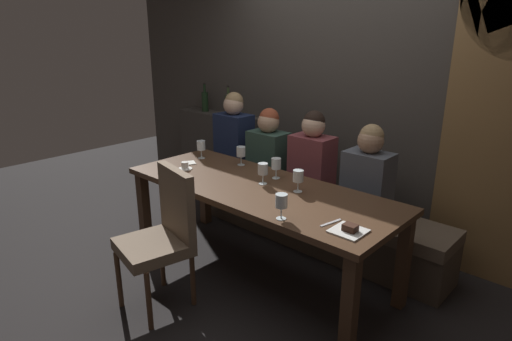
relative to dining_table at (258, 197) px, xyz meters
name	(u,v)px	position (x,y,z in m)	size (l,w,h in m)	color
ground	(258,272)	(0.00, 0.00, -0.65)	(9.00, 9.00, 0.00)	black
back_wall_tiled	(350,72)	(0.00, 1.22, 0.85)	(6.00, 0.12, 3.00)	#423D38
back_counter	(220,154)	(-1.55, 1.04, -0.18)	(1.10, 0.28, 0.95)	#38342F
dining_table	(258,197)	(0.00, 0.00, 0.00)	(2.20, 0.84, 0.74)	#412B1C
banquette_bench	(310,219)	(0.00, 0.70, -0.42)	(2.50, 0.44, 0.45)	#40352A
chair_near_side	(163,231)	(-0.21, -0.72, -0.09)	(0.52, 0.52, 0.98)	#4C3321
diner_redhead	(234,136)	(-0.98, 0.71, 0.19)	(0.36, 0.24, 0.83)	#192342
diner_bearded	(268,149)	(-0.49, 0.68, 0.14)	(0.36, 0.24, 0.73)	#2D473D
diner_far_end	(312,157)	(-0.01, 0.71, 0.16)	(0.36, 0.24, 0.77)	brown
diner_near_end	(368,173)	(0.54, 0.68, 0.14)	(0.36, 0.24, 0.73)	#4C515B
wine_bottle_dark_red	(205,101)	(-1.77, 1.03, 0.42)	(0.08, 0.08, 0.33)	black
wine_bottle_pale_label	(228,105)	(-1.38, 1.03, 0.42)	(0.08, 0.08, 0.33)	#384728
wine_glass_near_left	(276,165)	(-0.01, 0.23, 0.20)	(0.08, 0.08, 0.16)	silver
wine_glass_far_right	(263,169)	(0.00, 0.06, 0.20)	(0.08, 0.08, 0.16)	silver
wine_glass_center_front	(281,202)	(0.51, -0.34, 0.20)	(0.08, 0.08, 0.16)	silver
wine_glass_center_back	(241,152)	(-0.46, 0.29, 0.20)	(0.08, 0.08, 0.16)	silver
wine_glass_near_right	(201,146)	(-0.87, 0.19, 0.20)	(0.08, 0.08, 0.16)	silver
wine_glass_far_left	(298,177)	(0.30, 0.11, 0.20)	(0.08, 0.08, 0.16)	silver
espresso_cup	(185,166)	(-0.72, -0.12, 0.11)	(0.12, 0.12, 0.06)	white
dessert_plate	(349,230)	(0.91, -0.21, 0.10)	(0.19, 0.19, 0.05)	white
fork_on_table	(331,223)	(0.77, -0.18, 0.09)	(0.02, 0.17, 0.01)	silver
folded_napkin	(189,163)	(-0.83, 0.01, 0.09)	(0.11, 0.10, 0.01)	silver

